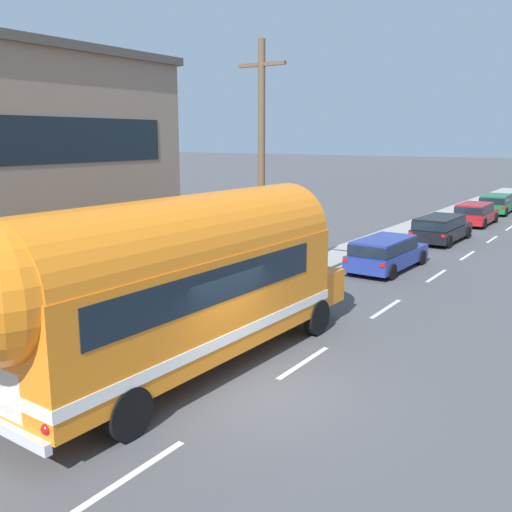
% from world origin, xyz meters
% --- Properties ---
extents(ground_plane, '(300.00, 300.00, 0.00)m').
position_xyz_m(ground_plane, '(0.00, 0.00, 0.00)').
color(ground_plane, '#4C4C4F').
extents(lane_markings, '(4.04, 80.00, 0.01)m').
position_xyz_m(lane_markings, '(-2.76, 12.86, 0.00)').
color(lane_markings, silver).
rests_on(lane_markings, ground).
extents(sidewalk_slab, '(1.87, 90.00, 0.15)m').
position_xyz_m(sidewalk_slab, '(-4.85, 10.00, 0.07)').
color(sidewalk_slab, '#9E9B93').
rests_on(sidewalk_slab, ground).
extents(utility_pole, '(1.80, 0.24, 8.50)m').
position_xyz_m(utility_pole, '(-4.36, 6.76, 4.42)').
color(utility_pole, brown).
rests_on(utility_pole, ground).
extents(painted_bus, '(2.80, 11.45, 4.12)m').
position_xyz_m(painted_bus, '(-1.98, -0.37, 2.30)').
color(painted_bus, orange).
rests_on(painted_bus, ground).
extents(car_lead, '(2.02, 4.76, 1.37)m').
position_xyz_m(car_lead, '(-2.05, 12.53, 0.79)').
color(car_lead, navy).
rests_on(car_lead, ground).
extents(car_second, '(2.05, 4.84, 1.37)m').
position_xyz_m(car_second, '(-2.10, 20.28, 0.80)').
color(car_second, black).
rests_on(car_second, ground).
extents(car_third, '(1.94, 4.50, 1.37)m').
position_xyz_m(car_third, '(-2.07, 27.43, 0.79)').
color(car_third, '#A5191E').
rests_on(car_third, ground).
extents(car_fourth, '(2.07, 4.55, 1.37)m').
position_xyz_m(car_fourth, '(-2.14, 33.84, 0.79)').
color(car_fourth, '#196633').
rests_on(car_fourth, ground).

